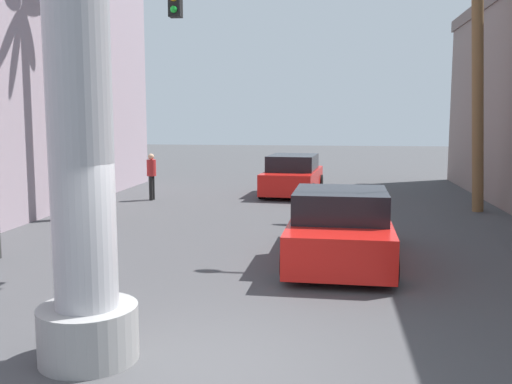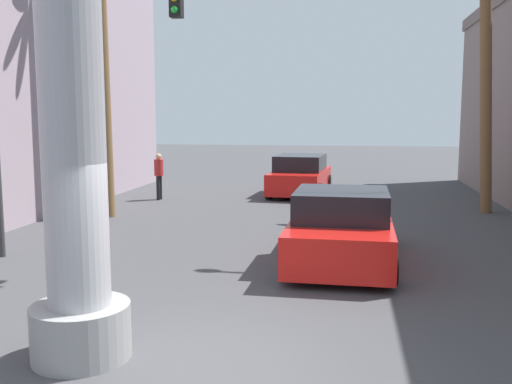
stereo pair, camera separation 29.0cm
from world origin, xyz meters
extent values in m
plane|color=#424244|center=(0.00, 10.00, 0.00)|extent=(88.99, 88.99, 0.00)
cylinder|color=gray|center=(-1.55, 0.17, 0.35)|extent=(1.25, 1.25, 0.70)
sphere|color=green|center=(-1.63, 4.74, 5.14)|extent=(0.14, 0.14, 0.14)
cylinder|color=black|center=(0.75, 7.51, 0.32)|extent=(0.24, 0.65, 0.64)
cylinder|color=black|center=(2.69, 7.46, 0.32)|extent=(0.24, 0.65, 0.64)
cylinder|color=black|center=(0.66, 4.10, 0.32)|extent=(0.24, 0.65, 0.64)
cylinder|color=black|center=(2.61, 4.05, 0.32)|extent=(0.24, 0.65, 0.64)
cube|color=red|center=(1.68, 5.78, 0.56)|extent=(2.16, 4.92, 0.80)
cube|color=black|center=(1.67, 5.41, 1.26)|extent=(1.93, 2.09, 0.60)
cylinder|color=black|center=(-0.86, 17.71, 0.32)|extent=(0.27, 0.66, 0.64)
cylinder|color=black|center=(0.98, 17.56, 0.32)|extent=(0.27, 0.66, 0.64)
cylinder|color=black|center=(-1.10, 14.60, 0.32)|extent=(0.27, 0.66, 0.64)
cylinder|color=black|center=(0.74, 14.46, 0.32)|extent=(0.27, 0.66, 0.64)
cube|color=red|center=(-0.06, 16.08, 0.56)|extent=(2.29, 4.59, 0.80)
cube|color=black|center=(-0.06, 16.08, 1.26)|extent=(1.97, 2.58, 0.60)
cylinder|color=brown|center=(-5.51, 10.08, 4.37)|extent=(0.47, 0.42, 8.75)
cylinder|color=brown|center=(6.00, 12.65, 4.08)|extent=(0.79, 0.46, 8.17)
cylinder|color=black|center=(-5.10, 13.87, 0.45)|extent=(0.14, 0.14, 0.89)
cylinder|color=black|center=(-5.11, 13.67, 0.45)|extent=(0.14, 0.14, 0.89)
cylinder|color=#B22626|center=(-5.11, 13.77, 1.19)|extent=(0.35, 0.35, 0.60)
sphere|color=tan|center=(-5.11, 13.77, 1.60)|extent=(0.22, 0.22, 0.22)
camera|label=1|loc=(1.47, -6.40, 3.07)|focal=40.00mm
camera|label=2|loc=(1.76, -6.36, 3.07)|focal=40.00mm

